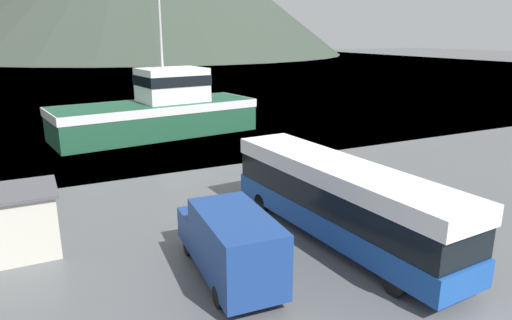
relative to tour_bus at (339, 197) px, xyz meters
name	(u,v)px	position (x,y,z in m)	size (l,w,h in m)	color
water_surface	(64,63)	(0.19, 132.18, -1.84)	(240.00, 240.00, 0.00)	#3D5160
tour_bus	(339,197)	(0.00, 0.00, 0.00)	(3.35, 12.16, 3.27)	#194799
delivery_van	(230,242)	(-5.20, -0.82, -0.50)	(2.52, 6.20, 2.55)	navy
fishing_boat	(159,110)	(-1.12, 23.38, 0.24)	(17.21, 7.89, 11.21)	#1E5138
storage_bin	(461,214)	(5.68, -1.41, -1.24)	(0.99, 1.30, 1.18)	olive
dock_kiosk	(19,221)	(-11.72, 4.59, -0.54)	(2.97, 2.87, 2.57)	beige
mooring_bollard	(281,156)	(3.77, 11.26, -1.44)	(0.28, 0.28, 0.73)	#B29919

